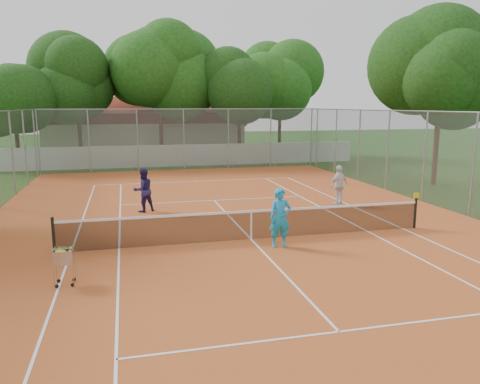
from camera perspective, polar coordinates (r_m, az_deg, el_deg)
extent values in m
plane|color=#173D10|center=(15.10, 1.37, -5.88)|extent=(120.00, 120.00, 0.00)
cube|color=#B95523|center=(15.10, 1.37, -5.84)|extent=(18.00, 34.00, 0.02)
cube|color=white|center=(15.09, 1.37, -5.79)|extent=(10.98, 23.78, 0.01)
cube|color=black|center=(14.96, 1.38, -4.00)|extent=(11.88, 0.10, 0.98)
cube|color=slate|center=(14.66, 1.40, 1.64)|extent=(18.00, 34.00, 4.00)
cube|color=silver|center=(33.38, -7.22, 4.45)|extent=(26.00, 0.30, 1.50)
cube|color=beige|center=(43.06, -11.51, 7.63)|extent=(16.40, 9.00, 4.40)
cube|color=black|center=(36.18, -7.95, 11.64)|extent=(29.00, 19.00, 10.00)
imported|color=#178CC5|center=(14.16, 4.92, -3.17)|extent=(0.69, 0.48, 1.80)
imported|color=#231C54|center=(19.18, -11.71, 0.22)|extent=(1.05, 0.96, 1.76)
imported|color=silver|center=(20.48, 11.98, 0.81)|extent=(1.09, 0.78, 1.72)
cube|color=#ABAAB1|center=(12.03, -20.63, -8.39)|extent=(0.51, 0.51, 0.98)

